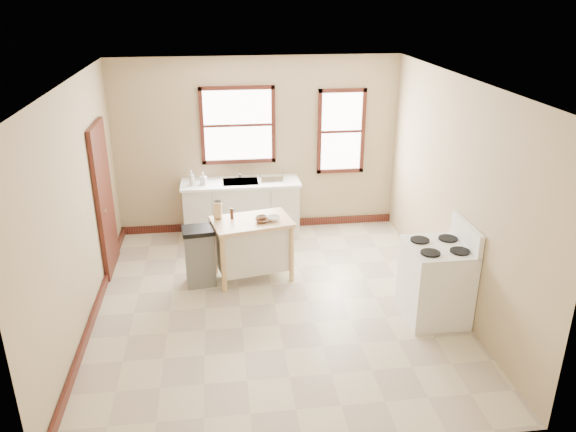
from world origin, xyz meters
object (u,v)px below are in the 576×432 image
object	(u,v)px
trash_bin	(200,256)
dish_rack	(271,178)
soap_bottle_b	(203,178)
bowl_c	(273,218)
soap_bottle_a	(192,178)
knife_block	(218,211)
pepper_grinder	(232,213)
gas_stove	(436,272)
kitchen_island	(252,249)
bowl_b	(262,218)
bowl_a	(262,221)

from	to	relation	value
trash_bin	dish_rack	bearing A→B (deg)	46.85
soap_bottle_b	bowl_c	distance (m)	1.70
soap_bottle_a	trash_bin	bearing A→B (deg)	-94.62
knife_block	pepper_grinder	distance (m)	0.19
trash_bin	gas_stove	bearing A→B (deg)	-29.66
soap_bottle_b	kitchen_island	size ratio (longest dim) A/B	0.18
knife_block	pepper_grinder	size ratio (longest dim) A/B	1.33
knife_block	bowl_b	world-z (taller)	knife_block
kitchen_island	pepper_grinder	bearing A→B (deg)	149.13
knife_block	pepper_grinder	world-z (taller)	knife_block
gas_stove	trash_bin	bearing A→B (deg)	157.23
knife_block	kitchen_island	bearing A→B (deg)	-3.90
bowl_a	bowl_b	distance (m)	0.11
soap_bottle_a	gas_stove	xyz separation A→B (m)	(2.94, -2.64, -0.43)
knife_block	bowl_c	size ratio (longest dim) A/B	1.11
kitchen_island	knife_block	size ratio (longest dim) A/B	5.21
trash_bin	soap_bottle_a	bearing A→B (deg)	87.57
soap_bottle_a	soap_bottle_b	distance (m)	0.18
soap_bottle_b	bowl_b	size ratio (longest dim) A/B	1.31
bowl_a	bowl_b	bearing A→B (deg)	84.23
bowl_a	bowl_c	distance (m)	0.16
bowl_a	trash_bin	size ratio (longest dim) A/B	0.22
kitchen_island	gas_stove	size ratio (longest dim) A/B	0.86
soap_bottle_b	bowl_c	size ratio (longest dim) A/B	1.06
dish_rack	knife_block	world-z (taller)	knife_block
kitchen_island	bowl_b	size ratio (longest dim) A/B	7.13
pepper_grinder	bowl_b	distance (m)	0.41
bowl_a	bowl_c	size ratio (longest dim) A/B	0.98
soap_bottle_a	bowl_b	bearing A→B (deg)	-62.92
dish_rack	bowl_c	xyz separation A→B (m)	(-0.12, -1.47, -0.08)
knife_block	trash_bin	world-z (taller)	knife_block
soap_bottle_b	dish_rack	xyz separation A→B (m)	(1.06, 0.06, -0.05)
kitchen_island	knife_block	xyz separation A→B (m)	(-0.44, 0.13, 0.53)
knife_block	bowl_a	world-z (taller)	knife_block
bowl_b	gas_stove	world-z (taller)	gas_stove
knife_block	bowl_a	xyz separation A→B (m)	(0.57, -0.21, -0.08)
soap_bottle_a	pepper_grinder	size ratio (longest dim) A/B	1.54
kitchen_island	soap_bottle_a	bearing A→B (deg)	109.67
kitchen_island	bowl_c	world-z (taller)	bowl_c
soap_bottle_b	bowl_a	bearing A→B (deg)	-40.20
soap_bottle_b	soap_bottle_a	bearing A→B (deg)	-153.56
dish_rack	bowl_b	distance (m)	1.43
pepper_grinder	trash_bin	world-z (taller)	pepper_grinder
soap_bottle_b	pepper_grinder	distance (m)	1.34
soap_bottle_a	knife_block	bearing A→B (deg)	-81.65
trash_bin	pepper_grinder	bearing A→B (deg)	15.85
dish_rack	bowl_a	distance (m)	1.54
trash_bin	soap_bottle_b	bearing A→B (deg)	80.62
dish_rack	pepper_grinder	xyz separation A→B (m)	(-0.67, -1.34, -0.04)
gas_stove	bowl_a	bearing A→B (deg)	148.65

